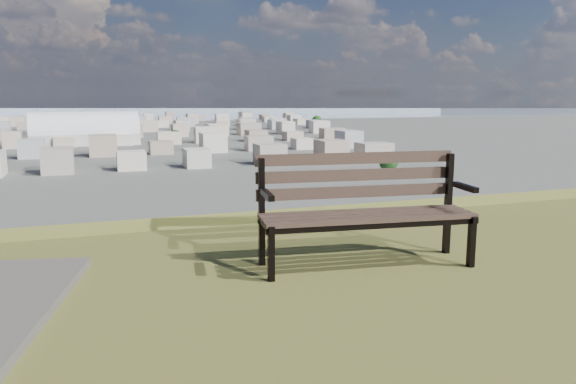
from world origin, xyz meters
name	(u,v)px	position (x,y,z in m)	size (l,w,h in m)	color
park_bench	(363,203)	(0.79, 2.27, 25.52)	(1.83, 0.78, 0.93)	#422F26
arena	(86,134)	(-4.80, 309.71, 5.31)	(53.85, 23.67, 22.54)	#BBBAB6
city_blocks	(94,128)	(0.00, 394.44, 3.50)	(395.00, 361.00, 7.00)	beige
city_trees	(42,135)	(-26.39, 319.00, 4.83)	(406.52, 387.20, 9.98)	#312518
bay_water	(92,111)	(0.00, 900.00, 0.00)	(2400.00, 700.00, 0.12)	#95A4BD
far_hills	(63,94)	(-60.92, 1402.93, 25.47)	(2050.00, 340.00, 60.00)	#95A6B9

